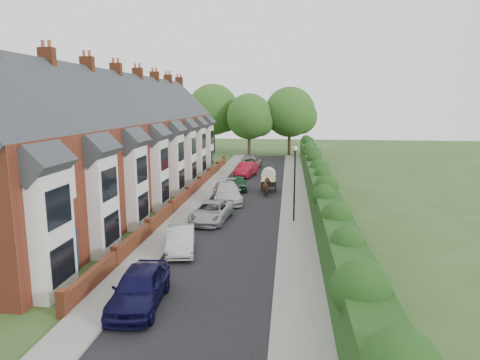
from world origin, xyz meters
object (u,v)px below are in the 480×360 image
Objects in this scene: car_grey at (248,161)px; horse at (267,187)px; lamppost at (295,174)px; car_red at (246,169)px; horse_cart at (268,178)px; car_silver_b at (211,212)px; car_navy at (139,287)px; car_white at (227,192)px; car_silver_a at (181,240)px; car_beige at (251,163)px; car_green at (238,183)px.

car_grey is 17.60m from horse.
lamppost is 18.66m from car_red.
horse is 1.99m from horse_cart.
car_grey is 1.52× the size of horse_cart.
lamppost is 6.16m from car_silver_b.
car_navy is at bearing -81.95° from car_red.
horse_cart is at bearing -102.23° from horse.
horse is (3.14, 2.63, -0.03)m from car_white.
car_red reaches higher than car_grey.
car_silver_b is at bearing 72.68° from car_silver_a.
car_silver_b is 2.68× the size of horse.
car_grey reaches higher than car_beige.
car_beige is at bearing 100.29° from car_red.
car_silver_b is 25.75m from car_grey.
car_navy is (-6.19, -12.74, -2.52)m from lamppost.
car_white reaches higher than car_silver_b.
car_silver_b is (0.57, 6.06, 0.00)m from car_silver_a.
lamppost is at bearing -74.38° from car_beige.
horse_cart reaches higher than car_grey.
car_silver_b is at bearing -103.95° from car_white.
car_white is (0.85, 18.23, 0.01)m from car_navy.
car_white is 17.92m from car_beige.
horse is (-2.20, 8.11, -2.54)m from lamppost.
car_silver_b is 1.05× the size of car_grey.
car_green is at bearing 115.75° from lamppost.
lamppost is 10.49m from horse_cart.
car_red is at bearing -86.13° from horse.
lamppost is 8.78m from horse.
car_grey is 2.54× the size of horse.
lamppost is 26.13m from car_grey.
car_white is at bearing 93.29° from car_silver_b.
horse_cart is (3.32, -15.35, 0.58)m from car_grey.
car_white reaches higher than car_grey.
car_red is at bearing 76.62° from car_white.
car_beige is 2.07m from car_grey.
car_navy is 1.00× the size of car_grey.
horse is (2.80, -15.29, 0.11)m from car_beige.
car_white is at bearing -81.30° from car_red.
car_white is 1.19× the size of car_grey.
car_silver_a is at bearing -91.23° from car_grey.
car_red is at bearing 75.40° from car_silver_a.
car_silver_b is 1.03× the size of car_beige.
car_red is at bearing -86.44° from car_beige.
car_silver_a is 1.35× the size of horse_cart.
car_silver_b is at bearing -101.41° from car_green.
car_white reaches higher than car_navy.
horse reaches higher than car_grey.
horse is (3.32, -17.29, 0.10)m from car_grey.
car_navy is 0.99× the size of car_red.
lamppost is 24.07m from car_beige.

